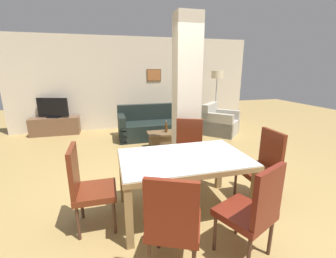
{
  "coord_description": "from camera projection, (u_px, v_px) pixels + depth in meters",
  "views": [
    {
      "loc": [
        -0.85,
        -2.42,
        1.81
      ],
      "look_at": [
        0.0,
        0.76,
        0.91
      ],
      "focal_mm": 24.0,
      "sensor_mm": 36.0,
      "label": 1
    }
  ],
  "objects": [
    {
      "name": "ground_plane",
      "position": [
        183.0,
        211.0,
        2.94
      ],
      "size": [
        18.0,
        18.0,
        0.0
      ],
      "primitive_type": "plane",
      "color": "#A6864C"
    },
    {
      "name": "back_wall",
      "position": [
        136.0,
        84.0,
        6.83
      ],
      "size": [
        7.2,
        0.09,
        2.7
      ],
      "color": "beige",
      "rests_on": "ground_plane"
    },
    {
      "name": "divider_pillar",
      "position": [
        186.0,
        95.0,
        4.0
      ],
      "size": [
        0.44,
        0.35,
        2.7
      ],
      "color": "beige",
      "rests_on": "ground_plane"
    },
    {
      "name": "dining_table",
      "position": [
        184.0,
        168.0,
        2.78
      ],
      "size": [
        1.56,
        0.98,
        0.76
      ],
      "color": "#977647",
      "rests_on": "ground_plane"
    },
    {
      "name": "dining_chair_near_right",
      "position": [
        253.0,
        209.0,
        2.08
      ],
      "size": [
        0.61,
        0.61,
        1.0
      ],
      "rotation": [
        0.0,
        0.0,
        0.41
      ],
      "color": "maroon",
      "rests_on": "ground_plane"
    },
    {
      "name": "dining_chair_head_left",
      "position": [
        87.0,
        185.0,
        2.52
      ],
      "size": [
        0.46,
        0.46,
        1.0
      ],
      "rotation": [
        0.0,
        0.0,
        -1.57
      ],
      "color": "maroon",
      "rests_on": "ground_plane"
    },
    {
      "name": "dining_chair_head_right",
      "position": [
        263.0,
        163.0,
        3.09
      ],
      "size": [
        0.46,
        0.46,
        1.0
      ],
      "rotation": [
        0.0,
        0.0,
        1.57
      ],
      "color": "#622412",
      "rests_on": "ground_plane"
    },
    {
      "name": "dining_chair_near_left",
      "position": [
        173.0,
        221.0,
        1.91
      ],
      "size": [
        0.61,
        0.61,
        1.0
      ],
      "rotation": [
        0.0,
        0.0,
        -0.43
      ],
      "color": "maroon",
      "rests_on": "ground_plane"
    },
    {
      "name": "dining_chair_far_right",
      "position": [
        189.0,
        147.0,
        3.71
      ],
      "size": [
        0.61,
        0.61,
        1.0
      ],
      "rotation": [
        0.0,
        0.0,
        2.73
      ],
      "color": "maroon",
      "rests_on": "ground_plane"
    },
    {
      "name": "sofa",
      "position": [
        156.0,
        126.0,
        6.08
      ],
      "size": [
        1.96,
        0.9,
        0.85
      ],
      "rotation": [
        0.0,
        0.0,
        3.14
      ],
      "color": "black",
      "rests_on": "ground_plane"
    },
    {
      "name": "armchair",
      "position": [
        219.0,
        124.0,
        6.34
      ],
      "size": [
        1.18,
        1.18,
        0.85
      ],
      "rotation": [
        0.0,
        0.0,
        3.91
      ],
      "color": "#B4AFA2",
      "rests_on": "ground_plane"
    },
    {
      "name": "coffee_table",
      "position": [
        162.0,
        140.0,
        5.17
      ],
      "size": [
        0.62,
        0.46,
        0.39
      ],
      "color": "brown",
      "rests_on": "ground_plane"
    },
    {
      "name": "bottle",
      "position": [
        166.0,
        128.0,
        5.12
      ],
      "size": [
        0.07,
        0.07,
        0.27
      ],
      "color": "#4C2D14",
      "rests_on": "coffee_table"
    },
    {
      "name": "tv_stand",
      "position": [
        55.0,
        126.0,
        6.27
      ],
      "size": [
        1.27,
        0.4,
        0.49
      ],
      "color": "brown",
      "rests_on": "ground_plane"
    },
    {
      "name": "tv_screen",
      "position": [
        53.0,
        108.0,
        6.14
      ],
      "size": [
        0.83,
        0.33,
        0.54
      ],
      "rotation": [
        0.0,
        0.0,
        2.8
      ],
      "color": "black",
      "rests_on": "tv_stand"
    },
    {
      "name": "floor_lamp",
      "position": [
        217.0,
        80.0,
        6.74
      ],
      "size": [
        0.35,
        0.35,
        1.74
      ],
      "color": "#B7B7BC",
      "rests_on": "ground_plane"
    }
  ]
}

